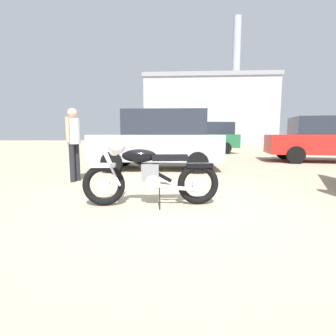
{
  "coord_description": "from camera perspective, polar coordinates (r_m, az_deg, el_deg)",
  "views": [
    {
      "loc": [
        -0.12,
        -3.92,
        1.09
      ],
      "look_at": [
        -0.12,
        0.82,
        0.45
      ],
      "focal_mm": 27.36,
      "sensor_mm": 36.0,
      "label": 1
    }
  ],
  "objects": [
    {
      "name": "white_estate_far",
      "position": [
        11.82,
        33.18,
        5.66
      ],
      "size": [
        4.95,
        2.63,
        1.74
      ],
      "rotation": [
        0.0,
        0.0,
        2.95
      ],
      "color": "black",
      "rests_on": "ground_plane"
    },
    {
      "name": "red_hatchback_near",
      "position": [
        14.73,
        6.4,
        6.98
      ],
      "size": [
        4.87,
        2.37,
        1.74
      ],
      "rotation": [
        0.0,
        0.0,
        3.26
      ],
      "color": "black",
      "rests_on": "ground_plane"
    },
    {
      "name": "ground_plane",
      "position": [
        4.07,
        1.69,
        -7.88
      ],
      "size": [
        80.0,
        80.0,
        0.0
      ],
      "primitive_type": "plane",
      "color": "gray"
    },
    {
      "name": "bystander",
      "position": [
        6.21,
        -20.34,
        6.5
      ],
      "size": [
        0.3,
        0.44,
        1.66
      ],
      "rotation": [
        0.0,
        0.0,
        5.98
      ],
      "color": "black",
      "rests_on": "ground_plane"
    },
    {
      "name": "industrial_building",
      "position": [
        38.72,
        8.51,
        12.24
      ],
      "size": [
        17.48,
        14.94,
        17.3
      ],
      "rotation": [
        0.0,
        0.0,
        -0.06
      ],
      "color": "#9EA0A8",
      "rests_on": "ground_plane"
    },
    {
      "name": "pale_sedan_back",
      "position": [
        7.89,
        -1.9,
        6.36
      ],
      "size": [
        3.97,
        1.97,
        1.78
      ],
      "rotation": [
        0.0,
        0.0,
        3.09
      ],
      "color": "black",
      "rests_on": "ground_plane"
    },
    {
      "name": "vintage_motorcycle",
      "position": [
        3.87,
        -4.57,
        -1.26
      ],
      "size": [
        2.08,
        0.73,
        1.07
      ],
      "rotation": [
        0.0,
        0.0,
        3.2
      ],
      "color": "black",
      "rests_on": "ground_plane"
    }
  ]
}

